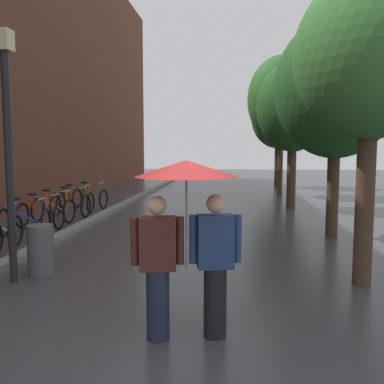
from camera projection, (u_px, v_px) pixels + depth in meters
The scene contains 16 objects.
ground_plane at pixel (147, 350), 4.48m from camera, with size 80.00×80.00×0.00m, color #38383D.
kerb_strip at pixel (115, 208), 14.69m from camera, with size 0.30×36.00×0.12m, color slate.
street_tree_0 at pixel (371, 58), 6.31m from camera, with size 2.30×2.30×4.78m.
street_tree_1 at pixel (336, 89), 9.94m from camera, with size 2.91×2.91×5.22m.
street_tree_2 at pixel (293, 107), 14.77m from camera, with size 2.55×2.55×5.18m.
street_tree_3 at pixel (282, 100), 18.74m from camera, with size 3.04×3.04×6.25m.
street_tree_4 at pixel (278, 117), 23.20m from camera, with size 2.91×2.91×5.62m.
parked_bicycle_3 at pixel (25, 222), 10.21m from camera, with size 1.15×0.81×0.96m.
parked_bicycle_4 at pixel (40, 215), 11.19m from camera, with size 1.10×0.73×0.96m.
parked_bicycle_5 at pixel (53, 210), 12.23m from camera, with size 1.16×0.84×0.96m.
parked_bicycle_6 at pixel (70, 205), 13.18m from camera, with size 1.14×0.79×0.96m.
parked_bicycle_7 at pixel (76, 202), 14.02m from camera, with size 1.09×0.71×0.96m.
parked_bicycle_8 at pixel (90, 198), 15.09m from camera, with size 1.16×0.83×0.96m.
couple_under_umbrella at pixel (187, 220), 4.66m from camera, with size 1.22×1.13×2.01m.
street_lamp_post at pixel (8, 136), 6.56m from camera, with size 0.24×0.24×3.93m.
litter_bin at pixel (41, 250), 7.15m from camera, with size 0.44×0.44×0.85m, color #4C4C51.
Camera 1 is at (0.90, -4.22, 2.13)m, focal length 39.49 mm.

